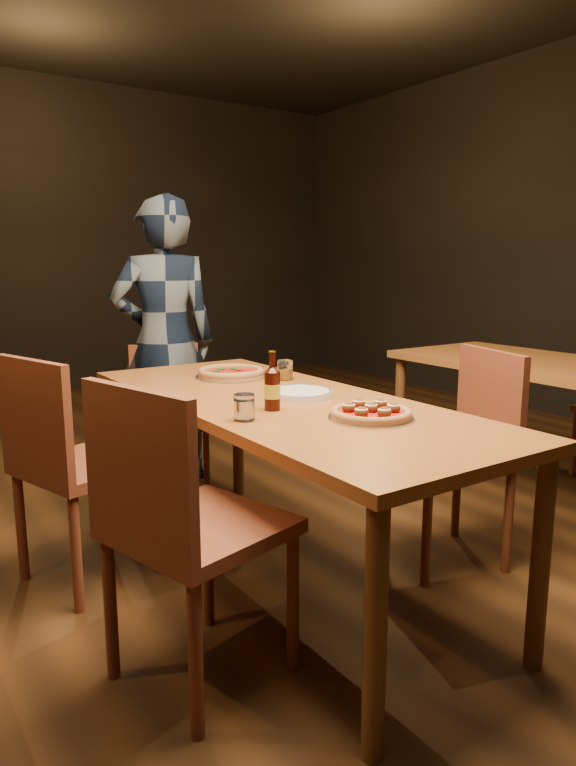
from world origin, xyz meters
TOP-DOWN VIEW (x-y plane):
  - ground at (0.00, 0.00)m, footprint 9.00×9.00m
  - room_shell at (0.00, 0.00)m, footprint 9.00×9.00m
  - table_main at (0.00, 0.00)m, footprint 0.80×2.00m
  - chair_main_nw at (-0.54, -0.38)m, footprint 0.56×0.56m
  - chair_main_sw at (-0.63, 0.45)m, footprint 0.56×0.56m
  - chair_main_e at (0.67, -0.25)m, footprint 0.55×0.55m
  - chair_end at (0.07, 1.24)m, footprint 0.49×0.49m
  - pizza_meatball at (0.08, -0.44)m, footprint 0.29×0.29m
  - pizza_margherita at (0.07, 0.53)m, footprint 0.33×0.33m
  - plate_stack at (0.09, -0.01)m, footprint 0.25×0.25m
  - beer_bottle at (-0.13, -0.14)m, footprint 0.06×0.06m
  - water_glass at (-0.29, -0.22)m, footprint 0.07×0.07m
  - amber_glass at (0.24, 0.33)m, footprint 0.07×0.07m
  - diner at (0.13, 1.41)m, footprint 0.68×0.54m

SIDE VIEW (x-z plane):
  - ground at x=0.00m, z-range 0.00..0.00m
  - chair_end at x=0.07m, z-range 0.00..0.85m
  - chair_main_e at x=0.67m, z-range 0.00..0.95m
  - chair_main_sw at x=-0.63m, z-range 0.00..0.97m
  - chair_main_nw at x=-0.54m, z-range 0.00..0.99m
  - table_main at x=0.00m, z-range 0.30..1.05m
  - plate_stack at x=0.09m, z-range 0.75..0.77m
  - pizza_meatball at x=0.08m, z-range 0.74..0.80m
  - pizza_margherita at x=0.07m, z-range 0.75..0.79m
  - amber_glass at x=0.24m, z-range 0.75..0.84m
  - water_glass at x=-0.29m, z-range 0.75..0.84m
  - diner at x=0.13m, z-range 0.00..1.64m
  - beer_bottle at x=-0.13m, z-range 0.72..0.93m
  - room_shell at x=0.00m, z-range -2.64..6.36m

